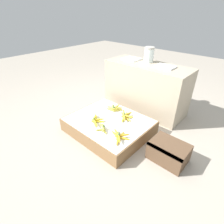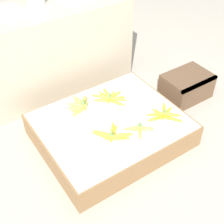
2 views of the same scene
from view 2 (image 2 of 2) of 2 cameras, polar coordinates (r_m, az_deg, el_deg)
The scene contains 10 objects.
ground_plane at distance 2.23m, azimuth -0.24°, elevation -4.85°, with size 10.00×10.00×0.00m, color #A89E8E.
display_platform at distance 2.17m, azimuth -0.24°, elevation -3.24°, with size 0.96×0.80×0.17m.
back_vendor_table at distance 2.59m, azimuth -10.54°, elevation 11.34°, with size 1.21×0.48×0.70m.
wooden_crate at distance 2.61m, azimuth 13.46°, elevation 4.64°, with size 0.37×0.27×0.21m.
banana_bunch_front_midleft at distance 1.98m, azimuth -0.04°, elevation -4.18°, with size 0.21×0.20×0.08m.
banana_bunch_front_midright at distance 2.02m, azimuth 5.00°, elevation -3.12°, with size 0.19×0.16×0.08m.
banana_bunch_front_right at distance 2.15m, azimuth 9.53°, elevation -0.44°, with size 0.25×0.23×0.08m.
banana_bunch_middle_midleft at distance 2.20m, azimuth -5.88°, elevation 1.25°, with size 0.20×0.18×0.10m.
banana_bunch_middle_midright at distance 2.26m, azimuth -0.40°, elevation 2.65°, with size 0.23×0.26×0.09m.
foam_tray_white at distance 2.38m, azimuth -19.27°, elevation 16.78°, with size 0.24×0.21×0.02m.
Camera 2 is at (-0.86, -1.30, 1.60)m, focal length 50.00 mm.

